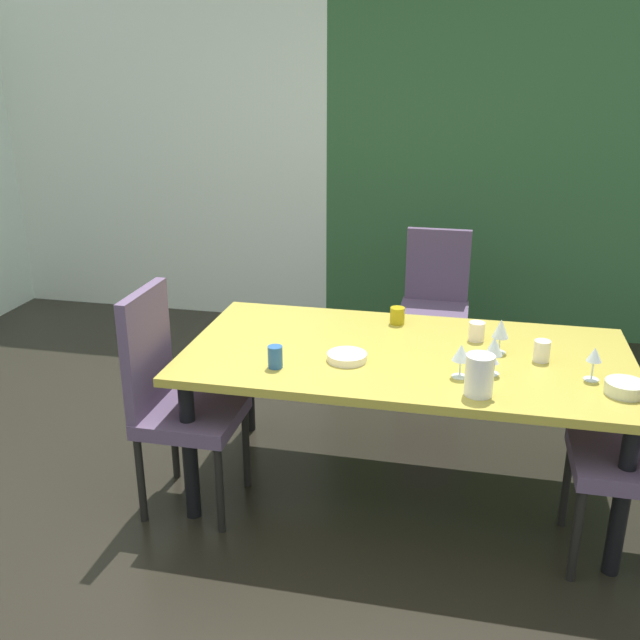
# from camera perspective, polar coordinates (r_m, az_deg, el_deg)

# --- Properties ---
(ground_plane) EXTENTS (5.92, 5.71, 0.02)m
(ground_plane) POSITION_cam_1_polar(r_m,az_deg,el_deg) (3.48, -6.44, -15.76)
(ground_plane) COLOR black
(back_panel_interior) EXTENTS (2.80, 0.10, 2.64)m
(back_panel_interior) POSITION_cam_1_polar(r_m,az_deg,el_deg) (6.06, -12.76, 12.94)
(back_panel_interior) COLOR silver
(back_panel_interior) RESTS_ON ground_plane
(garden_window_panel) EXTENTS (3.13, 0.10, 2.64)m
(garden_window_panel) POSITION_cam_1_polar(r_m,az_deg,el_deg) (5.52, 17.12, 11.91)
(garden_window_panel) COLOR #305B34
(garden_window_panel) RESTS_ON ground_plane
(dining_table) EXTENTS (2.05, 1.06, 0.74)m
(dining_table) POSITION_cam_1_polar(r_m,az_deg,el_deg) (3.37, 6.88, -3.67)
(dining_table) COLOR #AD9A3A
(dining_table) RESTS_ON ground_plane
(chair_head_far) EXTENTS (0.44, 0.45, 0.98)m
(chair_head_far) POSITION_cam_1_polar(r_m,az_deg,el_deg) (4.74, 9.19, 1.77)
(chair_head_far) COLOR #554360
(chair_head_far) RESTS_ON ground_plane
(chair_left_near) EXTENTS (0.45, 0.44, 1.06)m
(chair_left_near) POSITION_cam_1_polar(r_m,az_deg,el_deg) (3.37, -11.69, -5.69)
(chair_left_near) COLOR #554360
(chair_left_near) RESTS_ON ground_plane
(wine_glass_rear) EXTENTS (0.08, 0.08, 0.17)m
(wine_glass_rear) POSITION_cam_1_polar(r_m,az_deg,el_deg) (3.13, 13.75, -2.12)
(wine_glass_rear) COLOR silver
(wine_glass_rear) RESTS_ON dining_table
(wine_glass_east) EXTENTS (0.08, 0.08, 0.16)m
(wine_glass_east) POSITION_cam_1_polar(r_m,az_deg,el_deg) (3.37, 14.26, -0.72)
(wine_glass_east) COLOR silver
(wine_glass_east) RESTS_ON dining_table
(wine_glass_north) EXTENTS (0.06, 0.06, 0.15)m
(wine_glass_north) POSITION_cam_1_polar(r_m,az_deg,el_deg) (3.21, 21.10, -2.72)
(wine_glass_north) COLOR silver
(wine_glass_north) RESTS_ON dining_table
(wine_glass_near_window) EXTENTS (0.08, 0.08, 0.15)m
(wine_glass_near_window) POSITION_cam_1_polar(r_m,az_deg,el_deg) (3.08, 11.22, -2.66)
(wine_glass_near_window) COLOR silver
(wine_glass_near_window) RESTS_ON dining_table
(serving_bowl_right) EXTENTS (0.16, 0.16, 0.05)m
(serving_bowl_right) POSITION_cam_1_polar(r_m,az_deg,el_deg) (3.16, 23.22, -5.01)
(serving_bowl_right) COLOR beige
(serving_bowl_right) RESTS_ON dining_table
(serving_bowl_front) EXTENTS (0.18, 0.18, 0.04)m
(serving_bowl_front) POSITION_cam_1_polar(r_m,az_deg,el_deg) (3.22, 2.17, -2.97)
(serving_bowl_front) COLOR #F6E4CB
(serving_bowl_front) RESTS_ON dining_table
(cup_corner) EXTENTS (0.07, 0.07, 0.10)m
(cup_corner) POSITION_cam_1_polar(r_m,az_deg,el_deg) (3.35, 17.32, -2.37)
(cup_corner) COLOR silver
(cup_corner) RESTS_ON dining_table
(cup_south) EXTENTS (0.07, 0.07, 0.10)m
(cup_south) POSITION_cam_1_polar(r_m,az_deg,el_deg) (3.14, -3.61, -2.96)
(cup_south) COLOR #275592
(cup_south) RESTS_ON dining_table
(cup_center) EXTENTS (0.08, 0.08, 0.09)m
(cup_center) POSITION_cam_1_polar(r_m,az_deg,el_deg) (3.52, 12.42, -0.89)
(cup_center) COLOR #F5DECE
(cup_center) RESTS_ON dining_table
(cup_west) EXTENTS (0.08, 0.08, 0.09)m
(cup_west) POSITION_cam_1_polar(r_m,az_deg,el_deg) (3.68, 6.21, 0.35)
(cup_west) COLOR #A99012
(cup_west) RESTS_ON dining_table
(pitcher_left) EXTENTS (0.13, 0.12, 0.17)m
(pitcher_left) POSITION_cam_1_polar(r_m,az_deg,el_deg) (2.94, 12.65, -4.29)
(pitcher_left) COLOR white
(pitcher_left) RESTS_ON dining_table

